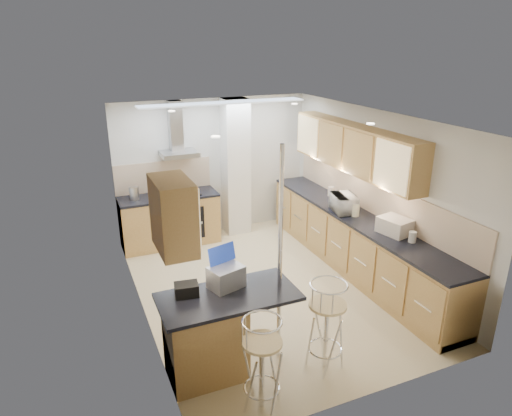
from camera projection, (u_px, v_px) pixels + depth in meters
name	position (u px, v px, depth m)	size (l,w,h in m)	color
ground	(268.00, 287.00, 6.78)	(4.80, 4.80, 0.00)	beige
room_shell	(278.00, 179.00, 6.68)	(3.64, 4.84, 2.51)	silver
right_counter	(354.00, 242.00, 7.17)	(0.63, 4.40, 0.92)	#AB7D44
back_counter	(170.00, 220.00, 8.07)	(1.70, 0.63, 0.92)	#AB7D44
peninsula	(229.00, 332.00, 4.95)	(1.47, 0.72, 0.94)	#AB7D44
microwave	(344.00, 203.00, 7.12)	(0.49, 0.33, 0.27)	silver
laptop	(226.00, 277.00, 4.90)	(0.35, 0.26, 0.24)	#9D9FA4
bag	(187.00, 290.00, 4.76)	(0.24, 0.18, 0.13)	black
bar_stool_near	(262.00, 364.00, 4.41)	(0.41, 0.41, 1.01)	tan
bar_stool_end	(326.00, 326.00, 4.96)	(0.43, 0.43, 1.06)	tan
jar_a	(340.00, 203.00, 7.30)	(0.12, 0.12, 0.17)	beige
jar_b	(331.00, 191.00, 7.87)	(0.11, 0.11, 0.16)	beige
jar_c	(355.00, 210.00, 6.96)	(0.14, 0.14, 0.20)	beige
jar_d	(412.00, 237.00, 6.06)	(0.10, 0.10, 0.15)	silver
bread_bin	(395.00, 226.00, 6.33)	(0.33, 0.42, 0.22)	beige
kettle	(134.00, 193.00, 7.66)	(0.16, 0.16, 0.22)	#A7A9AC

